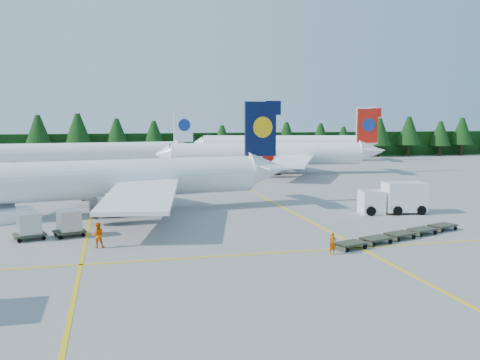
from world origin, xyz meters
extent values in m
plane|color=gray|center=(0.00, 0.00, 0.00)|extent=(320.00, 320.00, 0.00)
cube|color=yellow|center=(-14.00, 20.00, 0.01)|extent=(0.25, 120.00, 0.01)
cube|color=yellow|center=(6.00, 20.00, 0.01)|extent=(0.25, 120.00, 0.01)
cube|color=yellow|center=(0.00, -6.00, 0.01)|extent=(80.00, 0.25, 0.01)
cube|color=black|center=(0.00, 82.00, 3.00)|extent=(220.00, 4.00, 6.00)
cylinder|color=white|center=(-13.53, 12.92, 3.50)|extent=(33.31, 8.69, 3.89)
cube|color=#071034|center=(4.29, 15.55, 8.37)|extent=(3.71, 0.88, 6.04)
cube|color=white|center=(-11.85, 21.53, 2.92)|extent=(11.72, 15.68, 1.10)
cylinder|color=gray|center=(-13.39, 18.65, 1.56)|extent=(3.57, 2.51, 2.04)
cube|color=white|center=(-9.43, 5.16, 2.92)|extent=(8.19, 15.37, 1.10)
cylinder|color=gray|center=(-11.74, 7.48, 1.56)|extent=(3.57, 2.51, 2.04)
cylinder|color=white|center=(13.90, 45.97, 3.42)|extent=(32.54, 8.53, 3.80)
cone|color=white|center=(-3.41, 48.55, 3.42)|extent=(3.19, 4.16, 3.80)
cube|color=#B4160C|center=(31.30, 43.37, 8.18)|extent=(3.62, 0.86, 5.90)
cube|color=white|center=(17.91, 53.54, 2.85)|extent=(7.99, 15.01, 1.08)
cylinder|color=gray|center=(15.65, 51.28, 1.52)|extent=(3.49, 2.45, 2.00)
cube|color=white|center=(15.53, 37.55, 2.85)|extent=(11.47, 15.31, 1.08)
cylinder|color=gray|center=(14.03, 40.37, 1.52)|extent=(3.49, 2.45, 2.00)
cylinder|color=gray|center=(1.75, 47.78, 0.81)|extent=(0.23, 0.23, 1.62)
cylinder|color=white|center=(-16.25, 55.35, 3.37)|extent=(32.04, 6.13, 3.75)
cube|color=white|center=(1.03, 56.65, 8.06)|extent=(3.57, 0.59, 5.81)
cylinder|color=gray|center=(-28.32, 54.44, 0.75)|extent=(0.22, 0.22, 1.50)
cylinder|color=white|center=(24.87, 72.00, 3.63)|extent=(34.36, 11.58, 4.04)
cone|color=white|center=(6.76, 76.14, 3.63)|extent=(3.66, 4.57, 4.04)
cube|color=white|center=(43.08, 67.84, 8.68)|extent=(3.82, 1.20, 6.26)
cylinder|color=gray|center=(12.15, 74.90, 0.81)|extent=(0.24, 0.24, 1.62)
cube|color=white|center=(-21.55, 10.64, 0.61)|extent=(5.19, 3.68, 1.23)
cube|color=gray|center=(-22.18, 12.78, 2.57)|extent=(2.97, 4.78, 3.31)
cube|color=silver|center=(13.48, 6.76, 1.18)|extent=(2.53, 2.53, 2.35)
cube|color=black|center=(13.48, 6.76, 1.74)|extent=(2.18, 2.37, 1.01)
cube|color=silver|center=(16.81, 6.31, 1.68)|extent=(4.33, 2.99, 2.92)
cube|color=#383C2C|center=(5.14, -6.15, 0.43)|extent=(2.61, 2.06, 0.13)
cube|color=#383C2C|center=(7.78, -5.09, 0.43)|extent=(2.61, 2.06, 0.13)
cube|color=#383C2C|center=(10.43, -4.03, 0.43)|extent=(2.61, 2.06, 0.13)
cube|color=#383C2C|center=(13.08, -2.97, 0.43)|extent=(2.61, 2.06, 0.13)
cube|color=#383C2C|center=(15.73, -1.91, 0.43)|extent=(2.61, 2.06, 0.13)
cube|color=#383C2C|center=(-18.35, 2.55, 0.43)|extent=(2.80, 2.47, 0.15)
cube|color=#B5B8BA|center=(-18.35, 2.55, 1.33)|extent=(2.08, 2.05, 1.65)
cube|color=#383C2C|center=(-15.35, 3.01, 0.43)|extent=(2.80, 2.47, 0.15)
cube|color=#B5B8BA|center=(-15.35, 3.01, 1.33)|extent=(2.08, 2.05, 1.65)
imported|color=#D65404|center=(3.21, -7.37, 0.79)|extent=(0.61, 0.44, 1.58)
imported|color=#FF5F05|center=(-13.00, -1.44, 0.96)|extent=(0.99, 0.80, 1.92)
imported|color=#FF6305|center=(15.00, 5.91, 1.00)|extent=(0.75, 0.94, 1.99)
camera|label=1|loc=(-11.77, -41.79, 9.68)|focal=40.00mm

